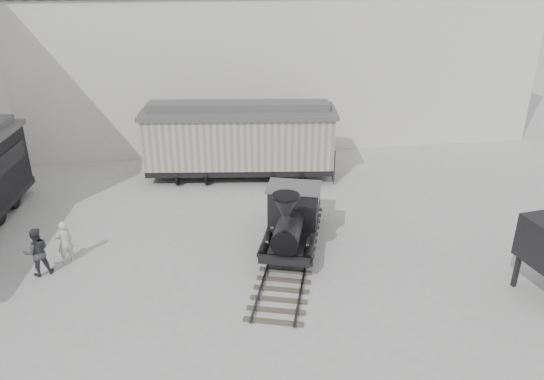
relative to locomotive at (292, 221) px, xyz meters
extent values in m
plane|color=#9E9E9B|center=(-1.31, -3.49, -1.08)|extent=(90.00, 90.00, 0.00)
cube|color=silver|center=(-1.31, 11.51, 4.42)|extent=(34.00, 2.40, 11.00)
cube|color=#413C36|center=(-0.20, -0.62, -1.00)|extent=(4.19, 8.40, 0.14)
cube|color=#2D2D30|center=(-0.81, -0.43, -0.96)|extent=(2.55, 7.88, 0.05)
cube|color=#2D2D30|center=(0.42, -0.82, -0.96)|extent=(2.55, 7.88, 0.05)
cylinder|color=black|center=(-1.00, -0.84, -0.44)|extent=(0.40, 0.97, 0.99)
cylinder|color=black|center=(0.34, -1.26, -0.44)|extent=(0.40, 0.97, 0.99)
cylinder|color=black|center=(-0.65, 0.27, -0.44)|extent=(0.40, 0.97, 0.99)
cylinder|color=black|center=(0.69, -0.15, -0.44)|extent=(0.40, 0.97, 0.99)
cube|color=black|center=(-0.16, -0.49, -0.33)|extent=(2.68, 3.62, 0.25)
cylinder|color=black|center=(-0.34, -1.09, 0.24)|extent=(1.47, 2.24, 0.90)
cylinder|color=black|center=(-0.59, -1.86, 0.94)|extent=(0.29, 0.29, 0.54)
cone|color=black|center=(-0.59, -1.86, 1.52)|extent=(1.08, 1.08, 0.63)
sphere|color=black|center=(-0.24, -0.75, 0.67)|extent=(0.47, 0.47, 0.47)
cube|color=black|center=(0.09, 0.27, 0.49)|extent=(2.03, 1.68, 1.39)
cube|color=#555555|center=(0.09, 0.27, 1.22)|extent=(2.26, 1.90, 0.07)
cube|color=black|center=(0.57, 1.81, -0.01)|extent=(2.08, 2.19, 0.81)
cylinder|color=black|center=(-3.47, 7.41, -0.69)|extent=(2.03, 1.02, 0.78)
cylinder|color=black|center=(0.97, 6.84, -0.69)|extent=(2.03, 1.02, 0.78)
cube|color=black|center=(-1.25, 7.12, -0.49)|extent=(9.00, 3.52, 0.29)
cube|color=gray|center=(-1.25, 7.12, 0.87)|extent=(9.01, 3.61, 2.43)
cube|color=#555555|center=(-1.25, 7.12, 2.19)|extent=(9.34, 3.94, 0.19)
cube|color=#555555|center=(-1.25, 7.12, 2.46)|extent=(8.45, 2.21, 0.35)
imported|color=beige|center=(-8.04, 0.13, -0.28)|extent=(0.69, 0.65, 1.59)
imported|color=#36363B|center=(-8.78, -0.54, -0.22)|extent=(1.00, 0.89, 1.72)
cube|color=black|center=(6.72, -3.59, -0.48)|extent=(0.15, 0.15, 1.20)
camera|label=1|loc=(-3.28, -16.87, 8.86)|focal=35.00mm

